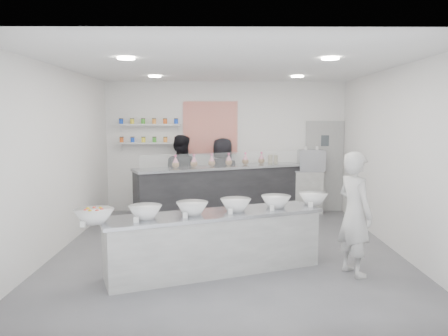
% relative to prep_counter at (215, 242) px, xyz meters
% --- Properties ---
extents(floor, '(6.00, 6.00, 0.00)m').
position_rel_prep_counter_xyz_m(floor, '(0.19, 1.10, -0.42)').
color(floor, '#515156').
rests_on(floor, ground).
extents(ceiling, '(6.00, 6.00, 0.00)m').
position_rel_prep_counter_xyz_m(ceiling, '(0.19, 1.10, 2.58)').
color(ceiling, white).
rests_on(ceiling, floor).
extents(back_wall, '(5.50, 0.00, 5.50)m').
position_rel_prep_counter_xyz_m(back_wall, '(0.19, 4.10, 1.08)').
color(back_wall, white).
rests_on(back_wall, floor).
extents(left_wall, '(0.00, 6.00, 6.00)m').
position_rel_prep_counter_xyz_m(left_wall, '(-2.56, 1.10, 1.08)').
color(left_wall, white).
rests_on(left_wall, floor).
extents(right_wall, '(0.00, 6.00, 6.00)m').
position_rel_prep_counter_xyz_m(right_wall, '(2.94, 1.10, 1.08)').
color(right_wall, white).
rests_on(right_wall, floor).
extents(back_door, '(0.88, 0.04, 2.10)m').
position_rel_prep_counter_xyz_m(back_door, '(2.49, 4.07, 0.63)').
color(back_door, '#9A9A97').
rests_on(back_door, floor).
extents(pattern_panel, '(1.25, 0.03, 1.20)m').
position_rel_prep_counter_xyz_m(pattern_panel, '(-0.16, 4.08, 1.53)').
color(pattern_panel, red).
rests_on(pattern_panel, back_wall).
extents(jar_shelf_lower, '(1.45, 0.22, 0.04)m').
position_rel_prep_counter_xyz_m(jar_shelf_lower, '(-1.56, 4.00, 1.18)').
color(jar_shelf_lower, silver).
rests_on(jar_shelf_lower, back_wall).
extents(jar_shelf_upper, '(1.45, 0.22, 0.04)m').
position_rel_prep_counter_xyz_m(jar_shelf_upper, '(-1.56, 4.00, 1.60)').
color(jar_shelf_upper, silver).
rests_on(jar_shelf_upper, back_wall).
extents(preserve_jars, '(1.45, 0.10, 0.56)m').
position_rel_prep_counter_xyz_m(preserve_jars, '(-1.56, 3.98, 1.46)').
color(preserve_jars, '#DC561B').
rests_on(preserve_jars, jar_shelf_lower).
extents(downlight_0, '(0.24, 0.24, 0.02)m').
position_rel_prep_counter_xyz_m(downlight_0, '(-1.21, 0.10, 2.56)').
color(downlight_0, white).
rests_on(downlight_0, ceiling).
extents(downlight_1, '(0.24, 0.24, 0.02)m').
position_rel_prep_counter_xyz_m(downlight_1, '(1.59, 0.10, 2.56)').
color(downlight_1, white).
rests_on(downlight_1, ceiling).
extents(downlight_2, '(0.24, 0.24, 0.02)m').
position_rel_prep_counter_xyz_m(downlight_2, '(-1.21, 2.70, 2.56)').
color(downlight_2, white).
rests_on(downlight_2, ceiling).
extents(downlight_3, '(0.24, 0.24, 0.02)m').
position_rel_prep_counter_xyz_m(downlight_3, '(1.59, 2.70, 2.56)').
color(downlight_3, white).
rests_on(downlight_3, ceiling).
extents(prep_counter, '(3.16, 1.80, 0.85)m').
position_rel_prep_counter_xyz_m(prep_counter, '(0.00, 0.00, 0.00)').
color(prep_counter, '#979793').
rests_on(prep_counter, floor).
extents(back_bar, '(3.67, 2.10, 1.15)m').
position_rel_prep_counter_xyz_m(back_bar, '(0.08, 3.28, 0.15)').
color(back_bar, black).
rests_on(back_bar, floor).
extents(sneeze_guard, '(3.36, 1.48, 0.31)m').
position_rel_prep_counter_xyz_m(sneeze_guard, '(0.21, 2.98, 0.88)').
color(sneeze_guard, white).
rests_on(sneeze_guard, back_bar).
extents(espresso_ledge, '(1.33, 0.42, 0.99)m').
position_rel_prep_counter_xyz_m(espresso_ledge, '(1.74, 3.88, 0.07)').
color(espresso_ledge, '#979793').
rests_on(espresso_ledge, floor).
extents(espresso_machine, '(0.58, 0.40, 0.45)m').
position_rel_prep_counter_xyz_m(espresso_machine, '(2.15, 3.88, 0.79)').
color(espresso_machine, '#93969E').
rests_on(espresso_machine, espresso_ledge).
extents(cup_stacks, '(0.24, 0.24, 0.34)m').
position_rel_prep_counter_xyz_m(cup_stacks, '(1.28, 3.88, 0.74)').
color(cup_stacks, gray).
rests_on(cup_stacks, espresso_ledge).
extents(prep_bowls, '(3.63, 1.85, 0.18)m').
position_rel_prep_counter_xyz_m(prep_bowls, '(-0.00, 0.00, 0.51)').
color(prep_bowls, white).
rests_on(prep_bowls, prep_counter).
extents(label_cards, '(3.31, 0.04, 0.07)m').
position_rel_prep_counter_xyz_m(label_cards, '(-0.20, -0.50, 0.46)').
color(label_cards, white).
rests_on(label_cards, prep_counter).
extents(cookie_bags, '(2.03, 1.00, 0.27)m').
position_rel_prep_counter_xyz_m(cookie_bags, '(0.08, 3.28, 0.86)').
color(cookie_bags, pink).
rests_on(cookie_bags, back_bar).
extents(woman_prep, '(0.61, 0.73, 1.72)m').
position_rel_prep_counter_xyz_m(woman_prep, '(1.94, -0.11, 0.44)').
color(woman_prep, beige).
rests_on(woman_prep, floor).
extents(staff_left, '(1.04, 0.91, 1.80)m').
position_rel_prep_counter_xyz_m(staff_left, '(-0.82, 3.70, 0.47)').
color(staff_left, black).
rests_on(staff_left, floor).
extents(staff_right, '(0.99, 0.83, 1.73)m').
position_rel_prep_counter_xyz_m(staff_right, '(0.13, 3.70, 0.44)').
color(staff_right, black).
rests_on(staff_right, floor).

